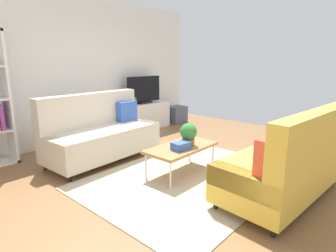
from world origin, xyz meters
TOP-DOWN VIEW (x-y plane):
  - ground_plane at (0.00, 0.00)m, footprint 7.68×7.68m
  - wall_far at (0.00, 2.80)m, footprint 6.40×0.12m
  - area_rug at (-0.06, -0.16)m, footprint 2.90×2.20m
  - couch_beige at (-0.40, 1.46)m, footprint 1.94×0.93m
  - couch_green at (0.26, -1.38)m, footprint 1.96×1.00m
  - coffee_table at (-0.01, 0.04)m, footprint 1.10×0.56m
  - tv_console at (1.52, 2.46)m, footprint 1.40×0.44m
  - tv at (1.52, 2.44)m, footprint 1.00×0.20m
  - storage_trunk at (2.62, 2.36)m, footprint 0.52×0.40m
  - potted_plant at (0.08, -0.01)m, footprint 0.25×0.25m
  - table_book_0 at (-0.15, -0.05)m, footprint 0.28×0.24m
  - table_book_1 at (-0.15, -0.05)m, footprint 0.25×0.20m
  - table_book_2 at (-0.15, -0.05)m, footprint 0.26×0.21m
  - vase_0 at (0.94, 2.51)m, footprint 0.12×0.12m
  - bottle_0 at (1.12, 2.42)m, footprint 0.04×0.04m
  - bottle_1 at (1.21, 2.42)m, footprint 0.05×0.05m

SIDE VIEW (x-z plane):
  - ground_plane at x=0.00m, z-range 0.00..0.00m
  - area_rug at x=-0.06m, z-range 0.00..0.01m
  - storage_trunk at x=2.62m, z-range 0.00..0.44m
  - tv_console at x=1.52m, z-range 0.00..0.64m
  - coffee_table at x=-0.01m, z-range 0.18..0.60m
  - table_book_0 at x=-0.15m, z-range 0.42..0.45m
  - couch_beige at x=-0.40m, z-range -0.11..0.99m
  - couch_green at x=0.26m, z-range -0.10..1.00m
  - table_book_1 at x=-0.15m, z-range 0.45..0.49m
  - table_book_2 at x=-0.15m, z-range 0.49..0.53m
  - potted_plant at x=0.08m, z-range 0.43..0.77m
  - vase_0 at x=0.94m, z-range 0.64..0.79m
  - bottle_1 at x=1.21m, z-range 0.64..0.81m
  - bottle_0 at x=1.12m, z-range 0.64..0.85m
  - tv at x=1.52m, z-range 0.63..1.27m
  - wall_far at x=0.00m, z-range 0.00..2.90m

